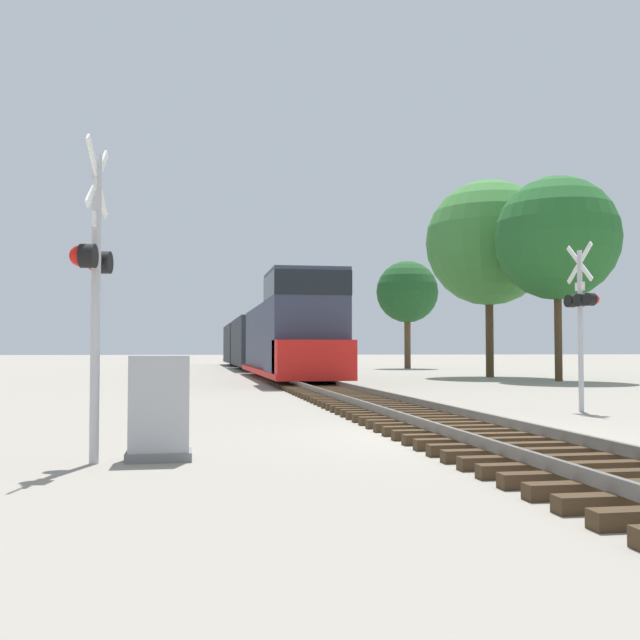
{
  "coord_description": "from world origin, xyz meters",
  "views": [
    {
      "loc": [
        -4.46,
        -11.87,
        1.44
      ],
      "look_at": [
        -1.34,
        6.29,
        2.18
      ],
      "focal_mm": 42.0,
      "sensor_mm": 36.0,
      "label": 1
    }
  ],
  "objects_px": {
    "tree_far_right": "(557,238)",
    "crossing_signal_far": "(581,308)",
    "tree_deep_background": "(407,292)",
    "tree_mid_background": "(489,243)",
    "relay_cabinet": "(160,409)",
    "freight_train": "(260,342)",
    "crossing_signal_near": "(94,274)"
  },
  "relations": [
    {
      "from": "relay_cabinet",
      "to": "tree_mid_background",
      "type": "height_order",
      "value": "tree_mid_background"
    },
    {
      "from": "tree_far_right",
      "to": "relay_cabinet",
      "type": "bearing_deg",
      "value": -127.82
    },
    {
      "from": "freight_train",
      "to": "crossing_signal_near",
      "type": "height_order",
      "value": "freight_train"
    },
    {
      "from": "crossing_signal_far",
      "to": "tree_deep_background",
      "type": "height_order",
      "value": "tree_deep_background"
    },
    {
      "from": "crossing_signal_near",
      "to": "relay_cabinet",
      "type": "relative_size",
      "value": 3.01
    },
    {
      "from": "crossing_signal_near",
      "to": "tree_far_right",
      "type": "distance_m",
      "value": 28.6
    },
    {
      "from": "freight_train",
      "to": "crossing_signal_far",
      "type": "relative_size",
      "value": 12.24
    },
    {
      "from": "relay_cabinet",
      "to": "tree_far_right",
      "type": "bearing_deg",
      "value": 52.18
    },
    {
      "from": "crossing_signal_near",
      "to": "tree_deep_background",
      "type": "relative_size",
      "value": 0.5
    },
    {
      "from": "tree_far_right",
      "to": "tree_deep_background",
      "type": "bearing_deg",
      "value": 90.75
    },
    {
      "from": "relay_cabinet",
      "to": "tree_far_right",
      "type": "height_order",
      "value": "tree_far_right"
    },
    {
      "from": "freight_train",
      "to": "tree_mid_background",
      "type": "distance_m",
      "value": 17.18
    },
    {
      "from": "crossing_signal_far",
      "to": "relay_cabinet",
      "type": "height_order",
      "value": "crossing_signal_far"
    },
    {
      "from": "tree_deep_background",
      "to": "tree_far_right",
      "type": "bearing_deg",
      "value": -89.25
    },
    {
      "from": "crossing_signal_near",
      "to": "relay_cabinet",
      "type": "distance_m",
      "value": 1.93
    },
    {
      "from": "tree_deep_background",
      "to": "tree_mid_background",
      "type": "bearing_deg",
      "value": -92.51
    },
    {
      "from": "crossing_signal_far",
      "to": "tree_far_right",
      "type": "xyz_separation_m",
      "value": [
        7.56,
        15.71,
        4.15
      ]
    },
    {
      "from": "freight_train",
      "to": "tree_deep_background",
      "type": "height_order",
      "value": "tree_deep_background"
    },
    {
      "from": "tree_far_right",
      "to": "crossing_signal_far",
      "type": "bearing_deg",
      "value": -115.7
    },
    {
      "from": "relay_cabinet",
      "to": "tree_deep_background",
      "type": "height_order",
      "value": "tree_deep_background"
    },
    {
      "from": "freight_train",
      "to": "relay_cabinet",
      "type": "distance_m",
      "value": 39.71
    },
    {
      "from": "freight_train",
      "to": "tree_mid_background",
      "type": "xyz_separation_m",
      "value": [
        11.0,
        -12.17,
        5.12
      ]
    },
    {
      "from": "tree_far_right",
      "to": "tree_mid_background",
      "type": "xyz_separation_m",
      "value": [
        -1.09,
        5.38,
        0.52
      ]
    },
    {
      "from": "freight_train",
      "to": "tree_far_right",
      "type": "height_order",
      "value": "tree_far_right"
    },
    {
      "from": "tree_mid_background",
      "to": "tree_deep_background",
      "type": "xyz_separation_m",
      "value": [
        0.78,
        17.89,
        -1.23
      ]
    },
    {
      "from": "relay_cabinet",
      "to": "tree_mid_background",
      "type": "bearing_deg",
      "value": 59.76
    },
    {
      "from": "freight_train",
      "to": "tree_deep_background",
      "type": "relative_size",
      "value": 5.85
    },
    {
      "from": "crossing_signal_far",
      "to": "tree_mid_background",
      "type": "bearing_deg",
      "value": -25.82
    },
    {
      "from": "freight_train",
      "to": "tree_far_right",
      "type": "xyz_separation_m",
      "value": [
        12.09,
        -17.55,
        4.61
      ]
    },
    {
      "from": "crossing_signal_near",
      "to": "freight_train",
      "type": "bearing_deg",
      "value": -179.15
    },
    {
      "from": "crossing_signal_far",
      "to": "tree_mid_background",
      "type": "xyz_separation_m",
      "value": [
        6.47,
        21.09,
        4.67
      ]
    },
    {
      "from": "freight_train",
      "to": "relay_cabinet",
      "type": "relative_size",
      "value": 35.25
    }
  ]
}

